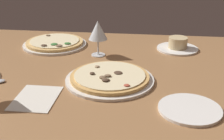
{
  "coord_description": "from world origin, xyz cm",
  "views": [
    {
      "loc": [
        11.7,
        -103.07,
        49.83
      ],
      "look_at": [
        -0.45,
        -2.99,
        7.0
      ],
      "focal_mm": 48.31,
      "sensor_mm": 36.0,
      "label": 1
    }
  ],
  "objects_px": {
    "wine_glass_far": "(98,31)",
    "pizza_side": "(55,43)",
    "paper_menu": "(36,98)",
    "ramekin_on_saucer": "(178,45)",
    "pizza_main": "(110,78)",
    "side_plate": "(190,109)"
  },
  "relations": [
    {
      "from": "pizza_side",
      "to": "paper_menu",
      "type": "relative_size",
      "value": 1.73
    },
    {
      "from": "pizza_side",
      "to": "paper_menu",
      "type": "height_order",
      "value": "pizza_side"
    },
    {
      "from": "side_plate",
      "to": "wine_glass_far",
      "type": "bearing_deg",
      "value": 128.52
    },
    {
      "from": "paper_menu",
      "to": "wine_glass_far",
      "type": "bearing_deg",
      "value": 72.68
    },
    {
      "from": "ramekin_on_saucer",
      "to": "paper_menu",
      "type": "xyz_separation_m",
      "value": [
        -0.48,
        -0.54,
        -0.02
      ]
    },
    {
      "from": "pizza_side",
      "to": "ramekin_on_saucer",
      "type": "relative_size",
      "value": 1.6
    },
    {
      "from": "wine_glass_far",
      "to": "paper_menu",
      "type": "xyz_separation_m",
      "value": [
        -0.13,
        -0.42,
        -0.11
      ]
    },
    {
      "from": "ramekin_on_saucer",
      "to": "paper_menu",
      "type": "height_order",
      "value": "ramekin_on_saucer"
    },
    {
      "from": "pizza_main",
      "to": "wine_glass_far",
      "type": "xyz_separation_m",
      "value": [
        -0.08,
        0.26,
        0.1
      ]
    },
    {
      "from": "pizza_main",
      "to": "side_plate",
      "type": "relative_size",
      "value": 1.7
    },
    {
      "from": "pizza_main",
      "to": "pizza_side",
      "type": "relative_size",
      "value": 1.05
    },
    {
      "from": "side_plate",
      "to": "pizza_main",
      "type": "bearing_deg",
      "value": 146.1
    },
    {
      "from": "wine_glass_far",
      "to": "side_plate",
      "type": "distance_m",
      "value": 0.56
    },
    {
      "from": "pizza_main",
      "to": "ramekin_on_saucer",
      "type": "xyz_separation_m",
      "value": [
        0.27,
        0.38,
        0.01
      ]
    },
    {
      "from": "wine_glass_far",
      "to": "paper_menu",
      "type": "height_order",
      "value": "wine_glass_far"
    },
    {
      "from": "ramekin_on_saucer",
      "to": "wine_glass_far",
      "type": "relative_size",
      "value": 1.23
    },
    {
      "from": "wine_glass_far",
      "to": "pizza_side",
      "type": "bearing_deg",
      "value": 154.5
    },
    {
      "from": "ramekin_on_saucer",
      "to": "pizza_side",
      "type": "bearing_deg",
      "value": -178.79
    },
    {
      "from": "pizza_side",
      "to": "paper_menu",
      "type": "distance_m",
      "value": 0.54
    },
    {
      "from": "pizza_main",
      "to": "wine_glass_far",
      "type": "relative_size",
      "value": 2.06
    },
    {
      "from": "ramekin_on_saucer",
      "to": "wine_glass_far",
      "type": "height_order",
      "value": "wine_glass_far"
    },
    {
      "from": "ramekin_on_saucer",
      "to": "paper_menu",
      "type": "relative_size",
      "value": 1.08
    }
  ]
}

